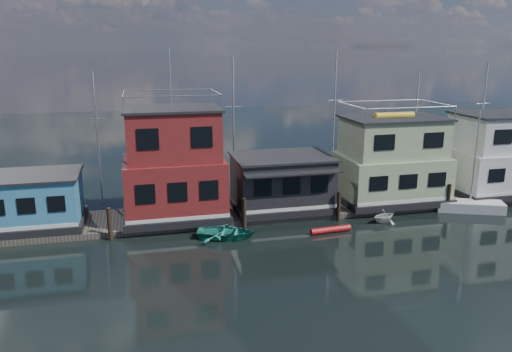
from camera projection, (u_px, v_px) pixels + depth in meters
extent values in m
plane|color=black|center=(352.00, 281.00, 27.07)|extent=(160.00, 160.00, 0.00)
cube|color=#595147|center=(287.00, 209.00, 38.32)|extent=(48.00, 5.00, 0.40)
cube|color=black|center=(36.00, 222.00, 34.16)|extent=(6.40, 4.90, 0.50)
cube|color=teal|center=(33.00, 198.00, 33.72)|extent=(6.00, 4.50, 3.00)
cube|color=black|center=(31.00, 175.00, 33.32)|extent=(6.30, 4.80, 0.16)
cube|color=black|center=(176.00, 212.00, 36.29)|extent=(7.40, 5.90, 0.50)
cube|color=maroon|center=(175.00, 184.00, 35.76)|extent=(7.00, 5.50, 3.74)
cube|color=maroon|center=(173.00, 134.00, 34.86)|extent=(6.30, 4.95, 3.46)
cube|color=black|center=(171.00, 109.00, 34.40)|extent=(6.65, 5.23, 0.16)
cylinder|color=silver|center=(170.00, 78.00, 33.88)|extent=(0.08, 0.08, 4.00)
cube|color=black|center=(281.00, 204.00, 38.09)|extent=(7.40, 5.40, 0.50)
cube|color=black|center=(282.00, 180.00, 37.60)|extent=(7.00, 5.00, 3.40)
cube|color=black|center=(282.00, 157.00, 37.15)|extent=(7.30, 5.30, 0.16)
cube|color=black|center=(293.00, 173.00, 34.67)|extent=(7.00, 1.20, 0.12)
cube|color=black|center=(389.00, 196.00, 40.11)|extent=(8.40, 5.90, 0.50)
cube|color=#A2B484|center=(390.00, 175.00, 39.66)|extent=(8.00, 5.50, 3.12)
cube|color=#A2B484|center=(393.00, 137.00, 38.90)|extent=(7.20, 4.95, 2.88)
cube|color=black|center=(394.00, 118.00, 38.52)|extent=(7.60, 5.23, 0.16)
cylinder|color=gold|center=(394.00, 116.00, 38.48)|extent=(3.20, 0.56, 0.56)
cube|color=black|center=(496.00, 188.00, 42.36)|extent=(8.40, 5.90, 0.50)
cube|color=silver|center=(499.00, 168.00, 41.90)|extent=(8.00, 5.50, 3.12)
cube|color=silver|center=(503.00, 132.00, 41.15)|extent=(7.20, 4.95, 2.88)
cube|color=black|center=(505.00, 114.00, 40.77)|extent=(7.60, 5.23, 0.16)
cylinder|color=#2D2116|center=(110.00, 224.00, 32.53)|extent=(0.28, 0.28, 2.20)
cylinder|color=#2D2116|center=(244.00, 214.00, 34.55)|extent=(0.28, 0.28, 2.20)
cylinder|color=#2D2116|center=(339.00, 206.00, 36.13)|extent=(0.28, 0.28, 2.20)
cylinder|color=#2D2116|center=(448.00, 198.00, 38.15)|extent=(0.28, 0.28, 2.20)
cylinder|color=silver|center=(98.00, 139.00, 39.55)|extent=(0.16, 0.16, 10.50)
cylinder|color=silver|center=(96.00, 119.00, 39.15)|extent=(1.40, 0.06, 0.06)
cylinder|color=silver|center=(234.00, 127.00, 41.90)|extent=(0.16, 0.16, 11.50)
cylinder|color=silver|center=(233.00, 107.00, 41.46)|extent=(1.40, 0.06, 0.06)
cylinder|color=silver|center=(334.00, 121.00, 43.86)|extent=(0.16, 0.16, 12.00)
cylinder|color=silver|center=(335.00, 100.00, 43.40)|extent=(1.40, 0.06, 0.06)
cylinder|color=silver|center=(415.00, 129.00, 45.90)|extent=(0.16, 0.16, 10.00)
cylinder|color=silver|center=(416.00, 112.00, 45.53)|extent=(1.40, 0.06, 0.06)
cylinder|color=silver|center=(482.00, 121.00, 47.35)|extent=(0.16, 0.16, 11.00)
cylinder|color=silver|center=(484.00, 103.00, 46.94)|extent=(1.40, 0.06, 0.06)
cube|color=silver|center=(470.00, 206.00, 38.48)|extent=(5.21, 3.39, 0.77)
cylinder|color=silver|center=(475.00, 157.00, 37.49)|extent=(0.12, 0.12, 7.05)
cube|color=silver|center=(472.00, 185.00, 38.05)|extent=(0.63, 1.45, 0.05)
imported|color=#238273|center=(226.00, 232.00, 32.99)|extent=(4.57, 3.85, 0.81)
imported|color=silver|center=(384.00, 216.00, 35.91)|extent=(2.42, 2.25, 1.05)
cylinder|color=red|center=(331.00, 230.00, 34.00)|extent=(2.96, 0.71, 0.43)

